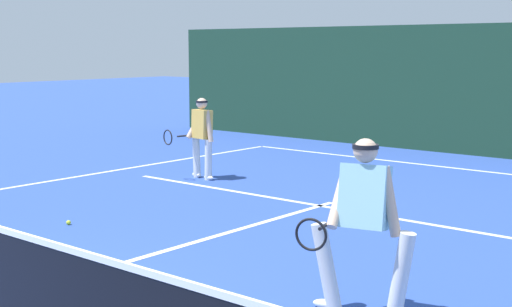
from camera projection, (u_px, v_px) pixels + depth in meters
court_line_baseline_far at (451, 168)px, 14.93m from camera, size 10.15×0.10×0.01m
court_line_service at (320, 206)px, 11.33m from camera, size 8.27×0.10×0.01m
court_line_centre at (190, 244)px, 9.14m from camera, size 0.10×6.40×0.01m
player_near at (363, 219)px, 6.58m from camera, size 1.00×0.90×1.66m
player_far at (201, 135)px, 13.59m from camera, size 0.85×0.82×1.53m
tennis_ball_extra at (69, 223)px, 10.12m from camera, size 0.07×0.07×0.07m
back_fence_windscreen at (492, 91)px, 16.22m from camera, size 19.13×0.12×3.01m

